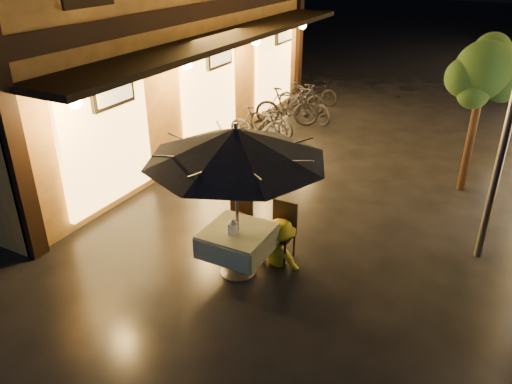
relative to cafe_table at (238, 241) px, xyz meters
The scene contains 16 objects.
ground 0.70m from the cafe_table, 44.38° to the left, with size 90.00×90.00×0.00m, color black.
street_tree 5.78m from the cafe_table, 60.65° to the left, with size 1.43×1.20×3.15m.
cafe_table is the anchor object (origin of this frame).
patio_umbrella 1.56m from the cafe_table, 90.00° to the left, with size 2.64×2.64×2.46m.
cafe_chair_left 0.84m from the cafe_table, 118.51° to the left, with size 0.42×0.42×0.97m.
cafe_chair_right 0.84m from the cafe_table, 61.49° to the left, with size 0.42×0.42×0.97m.
table_lantern 0.36m from the cafe_table, 90.00° to the right, with size 0.16×0.16×0.25m.
person_orange 0.71m from the cafe_table, 121.92° to the left, with size 0.67×0.52×1.37m, color #E03400.
person_yellow 0.74m from the cafe_table, 53.80° to the left, with size 0.95×0.54×1.46m, color gold.
bicycle_0 4.29m from the cafe_table, 125.53° to the left, with size 0.65×1.86×0.98m, color black.
bicycle_1 5.78m from the cafe_table, 114.26° to the left, with size 0.44×1.55×0.93m, color black.
bicycle_2 6.35m from the cafe_table, 111.44° to the left, with size 0.53×1.53×0.81m, color black.
bicycle_3 7.20m from the cafe_table, 108.59° to the left, with size 0.50×1.77×1.07m, color black.
bicycle_4 7.72m from the cafe_table, 104.41° to the left, with size 0.63×1.81×0.95m, color black.
bicycle_5 8.45m from the cafe_table, 106.41° to the left, with size 0.43×1.52×0.91m, color black.
bicycle_6 9.48m from the cafe_table, 104.67° to the left, with size 0.55×1.58×0.83m, color black.
Camera 1 is at (2.97, -5.83, 4.63)m, focal length 35.00 mm.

